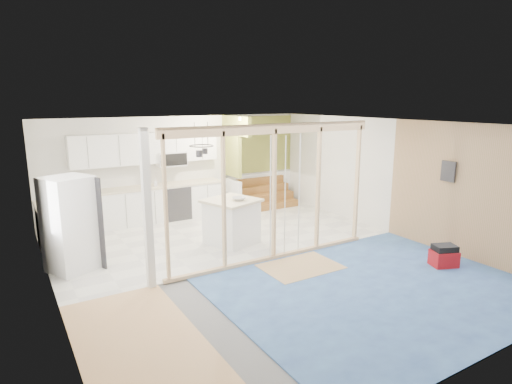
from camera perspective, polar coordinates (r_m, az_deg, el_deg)
room at (r=7.81m, az=0.59°, el=-0.46°), size 7.01×8.01×2.61m
floor_overlays at (r=8.27m, az=0.78°, el=-9.07°), size 7.00×8.00×0.03m
stud_frame at (r=7.63m, az=-0.95°, el=1.45°), size 4.66×0.14×2.60m
base_cabinets at (r=10.44m, az=-16.92°, el=-2.42°), size 4.45×2.24×0.93m
upper_cabinets at (r=10.83m, az=-14.03°, el=5.55°), size 3.60×0.41×0.85m
green_partition at (r=11.98m, az=-0.31°, el=2.31°), size 2.25×1.51×2.60m
pot_rack at (r=9.20m, az=-7.28°, el=5.79°), size 0.52×0.52×0.72m
sheathing_panel at (r=8.89m, az=27.40°, el=-0.28°), size 0.02×4.00×2.60m
electrical_panel at (r=9.11m, az=24.26°, el=2.53°), size 0.04×0.30×0.40m
ceiling_light at (r=10.92m, az=-1.47°, el=9.76°), size 0.32×0.32×0.08m
fridge at (r=8.24m, az=-23.49°, el=-3.99°), size 1.00×0.96×1.71m
island at (r=9.08m, az=-3.28°, el=-4.00°), size 1.25×1.25×0.97m
bowl at (r=8.87m, az=-2.30°, el=-0.90°), size 0.28×0.28×0.07m
soap_bottle_a at (r=10.38m, az=-22.25°, el=0.65°), size 0.14×0.14×0.33m
soap_bottle_b at (r=10.78m, az=-13.24°, el=1.24°), size 0.10×0.10×0.17m
toolbox at (r=8.64m, az=23.78°, el=-7.87°), size 0.53×0.47×0.42m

